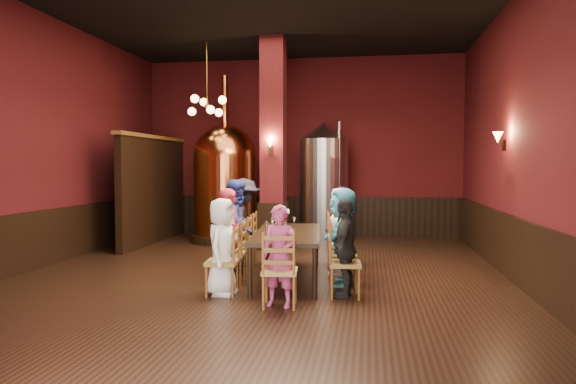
% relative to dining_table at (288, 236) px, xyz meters
% --- Properties ---
extents(room, '(10.00, 10.02, 4.50)m').
position_rel_dining_table_xyz_m(room, '(-0.48, 0.14, 1.56)').
color(room, black).
rests_on(room, ground).
extents(wainscot_right, '(0.08, 9.90, 1.00)m').
position_rel_dining_table_xyz_m(wainscot_right, '(3.48, 0.14, -0.19)').
color(wainscot_right, black).
rests_on(wainscot_right, ground).
extents(wainscot_back, '(7.90, 0.08, 1.00)m').
position_rel_dining_table_xyz_m(wainscot_back, '(-0.48, 5.10, -0.19)').
color(wainscot_back, black).
rests_on(wainscot_back, ground).
extents(wainscot_left, '(0.08, 9.90, 1.00)m').
position_rel_dining_table_xyz_m(wainscot_left, '(-4.44, 0.14, -0.19)').
color(wainscot_left, black).
rests_on(wainscot_left, ground).
extents(column, '(0.58, 0.58, 4.50)m').
position_rel_dining_table_xyz_m(column, '(-0.78, 2.94, 1.56)').
color(column, '#4D1013').
rests_on(column, ground).
extents(partition, '(0.22, 3.50, 2.40)m').
position_rel_dining_table_xyz_m(partition, '(-3.68, 3.34, 0.51)').
color(partition, black).
rests_on(partition, ground).
extents(pendant_cluster, '(0.90, 0.90, 1.70)m').
position_rel_dining_table_xyz_m(pendant_cluster, '(-2.28, 3.04, 2.41)').
color(pendant_cluster, '#A57226').
rests_on(pendant_cluster, room).
extents(sconce_wall, '(0.20, 0.20, 0.36)m').
position_rel_dining_table_xyz_m(sconce_wall, '(3.42, 0.94, 1.51)').
color(sconce_wall, black).
rests_on(sconce_wall, room).
extents(sconce_column, '(0.20, 0.20, 0.36)m').
position_rel_dining_table_xyz_m(sconce_column, '(-0.78, 2.64, 1.51)').
color(sconce_column, black).
rests_on(sconce_column, column).
extents(dining_table, '(1.22, 2.48, 0.75)m').
position_rel_dining_table_xyz_m(dining_table, '(0.00, 0.00, 0.00)').
color(dining_table, black).
rests_on(dining_table, ground).
extents(chair_0, '(0.50, 0.50, 0.92)m').
position_rel_dining_table_xyz_m(chair_0, '(-0.75, -1.07, -0.23)').
color(chair_0, brown).
rests_on(chair_0, ground).
extents(person_0, '(0.48, 0.69, 1.34)m').
position_rel_dining_table_xyz_m(person_0, '(-0.75, -1.07, -0.02)').
color(person_0, white).
rests_on(person_0, ground).
extents(chair_1, '(0.50, 0.50, 0.92)m').
position_rel_dining_table_xyz_m(chair_1, '(-0.82, -0.41, -0.23)').
color(chair_1, brown).
rests_on(chair_1, ground).
extents(person_1, '(0.49, 0.61, 1.45)m').
position_rel_dining_table_xyz_m(person_1, '(-0.82, -0.41, 0.04)').
color(person_1, maroon).
rests_on(person_1, ground).
extents(chair_2, '(0.50, 0.50, 0.92)m').
position_rel_dining_table_xyz_m(chair_2, '(-0.88, 0.25, -0.23)').
color(chair_2, brown).
rests_on(chair_2, ground).
extents(person_2, '(0.42, 0.78, 1.56)m').
position_rel_dining_table_xyz_m(person_2, '(-0.88, 0.25, 0.09)').
color(person_2, navy).
rests_on(person_2, ground).
extents(chair_3, '(0.50, 0.50, 0.92)m').
position_rel_dining_table_xyz_m(chair_3, '(-0.94, 0.92, -0.23)').
color(chair_3, brown).
rests_on(chair_3, ground).
extents(person_3, '(0.85, 1.14, 1.56)m').
position_rel_dining_table_xyz_m(person_3, '(-0.94, 0.92, 0.09)').
color(person_3, black).
rests_on(person_3, ground).
extents(chair_4, '(0.50, 0.50, 0.92)m').
position_rel_dining_table_xyz_m(chair_4, '(0.94, -0.92, -0.23)').
color(chair_4, brown).
rests_on(chair_4, ground).
extents(person_4, '(0.42, 0.82, 1.34)m').
position_rel_dining_table_xyz_m(person_4, '(0.94, -0.92, -0.02)').
color(person_4, black).
rests_on(person_4, ground).
extents(chair_5, '(0.50, 0.50, 0.92)m').
position_rel_dining_table_xyz_m(chair_5, '(0.88, -0.25, -0.23)').
color(chair_5, brown).
rests_on(chair_5, ground).
extents(person_5, '(0.48, 1.37, 1.46)m').
position_rel_dining_table_xyz_m(person_5, '(0.88, -0.25, 0.04)').
color(person_5, teal).
rests_on(person_5, ground).
extents(chair_6, '(0.50, 0.50, 0.92)m').
position_rel_dining_table_xyz_m(chair_6, '(0.82, 0.41, -0.23)').
color(chair_6, brown).
rests_on(chair_6, ground).
extents(person_6, '(0.57, 0.77, 1.43)m').
position_rel_dining_table_xyz_m(person_6, '(0.82, 0.41, 0.03)').
color(person_6, beige).
rests_on(person_6, ground).
extents(chair_7, '(0.50, 0.50, 0.92)m').
position_rel_dining_table_xyz_m(chair_7, '(0.75, 1.07, -0.23)').
color(chair_7, brown).
rests_on(chair_7, ground).
extents(person_7, '(0.34, 0.69, 1.42)m').
position_rel_dining_table_xyz_m(person_7, '(0.75, 1.07, 0.02)').
color(person_7, '#221B37').
rests_on(person_7, ground).
extents(chair_8, '(0.50, 0.50, 0.92)m').
position_rel_dining_table_xyz_m(chair_8, '(0.14, -1.54, -0.23)').
color(chair_8, brown).
rests_on(chair_8, ground).
extents(person_8, '(0.52, 0.39, 1.30)m').
position_rel_dining_table_xyz_m(person_8, '(0.14, -1.54, -0.04)').
color(person_8, '#AA3868').
rests_on(person_8, ground).
extents(copper_kettle, '(1.64, 1.64, 3.87)m').
position_rel_dining_table_xyz_m(copper_kettle, '(-2.08, 3.74, 0.72)').
color(copper_kettle, black).
rests_on(copper_kettle, ground).
extents(steel_vessel, '(1.31, 1.31, 2.80)m').
position_rel_dining_table_xyz_m(steel_vessel, '(0.18, 4.33, 0.71)').
color(steel_vessel, '#B2B2B7').
rests_on(steel_vessel, ground).
extents(rose_vase, '(0.19, 0.19, 0.32)m').
position_rel_dining_table_xyz_m(rose_vase, '(-0.19, 0.83, 0.27)').
color(rose_vase, white).
rests_on(rose_vase, dining_table).
extents(wine_glass_0, '(0.07, 0.07, 0.17)m').
position_rel_dining_table_xyz_m(wine_glass_0, '(0.01, 0.63, 0.15)').
color(wine_glass_0, white).
rests_on(wine_glass_0, dining_table).
extents(wine_glass_1, '(0.07, 0.07, 0.17)m').
position_rel_dining_table_xyz_m(wine_glass_1, '(-0.07, -0.01, 0.15)').
color(wine_glass_1, white).
rests_on(wine_glass_1, dining_table).
extents(wine_glass_2, '(0.07, 0.07, 0.17)m').
position_rel_dining_table_xyz_m(wine_glass_2, '(-0.20, 0.09, 0.15)').
color(wine_glass_2, white).
rests_on(wine_glass_2, dining_table).
extents(wine_glass_3, '(0.07, 0.07, 0.17)m').
position_rel_dining_table_xyz_m(wine_glass_3, '(-0.31, 0.37, 0.15)').
color(wine_glass_3, white).
rests_on(wine_glass_3, dining_table).
extents(wine_glass_4, '(0.07, 0.07, 0.17)m').
position_rel_dining_table_xyz_m(wine_glass_4, '(-0.35, 0.61, 0.15)').
color(wine_glass_4, white).
rests_on(wine_glass_4, dining_table).
extents(wine_glass_5, '(0.07, 0.07, 0.17)m').
position_rel_dining_table_xyz_m(wine_glass_5, '(-0.32, -0.10, 0.15)').
color(wine_glass_5, white).
rests_on(wine_glass_5, dining_table).
extents(wine_glass_6, '(0.07, 0.07, 0.17)m').
position_rel_dining_table_xyz_m(wine_glass_6, '(-0.12, 0.44, 0.15)').
color(wine_glass_6, white).
rests_on(wine_glass_6, dining_table).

